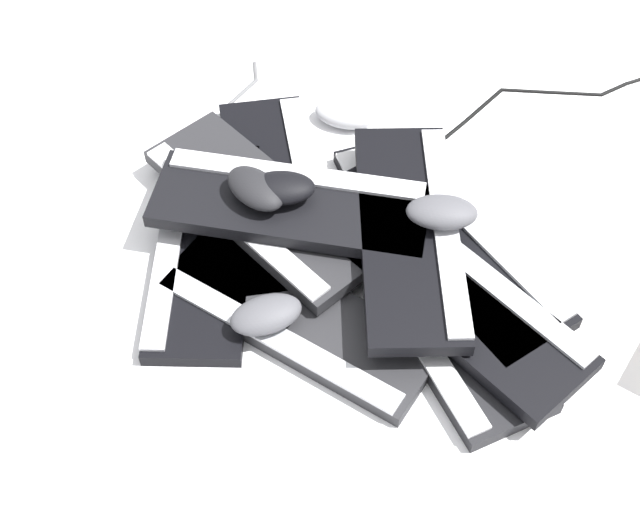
# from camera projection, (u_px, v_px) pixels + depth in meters

# --- Properties ---
(ground_plane) EXTENTS (3.20, 3.20, 0.00)m
(ground_plane) POSITION_uv_depth(u_px,v_px,m) (356.00, 237.00, 1.47)
(ground_plane) COLOR white
(keyboard_0) EXTENTS (0.18, 0.45, 0.03)m
(keyboard_0) POSITION_uv_depth(u_px,v_px,m) (203.00, 246.00, 1.45)
(keyboard_0) COLOR black
(keyboard_0) RESTS_ON ground
(keyboard_1) EXTENTS (0.44, 0.38, 0.03)m
(keyboard_1) POSITION_uv_depth(u_px,v_px,m) (297.00, 318.00, 1.36)
(keyboard_1) COLOR #232326
(keyboard_1) RESTS_ON ground
(keyboard_2) EXTENTS (0.30, 0.46, 0.03)m
(keyboard_2) POSITION_uv_depth(u_px,v_px,m) (438.00, 312.00, 1.37)
(keyboard_2) COLOR black
(keyboard_2) RESTS_ON ground
(keyboard_3) EXTENTS (0.26, 0.46, 0.03)m
(keyboard_3) POSITION_uv_depth(u_px,v_px,m) (419.00, 237.00, 1.46)
(keyboard_3) COLOR black
(keyboard_3) RESTS_ON ground
(keyboard_4) EXTENTS (0.19, 0.45, 0.03)m
(keyboard_4) POSITION_uv_depth(u_px,v_px,m) (276.00, 191.00, 1.52)
(keyboard_4) COLOR black
(keyboard_4) RESTS_ON ground
(keyboard_5) EXTENTS (0.39, 0.44, 0.03)m
(keyboard_5) POSITION_uv_depth(u_px,v_px,m) (259.00, 206.00, 1.46)
(keyboard_5) COLOR #232326
(keyboard_5) RESTS_ON keyboard_4
(keyboard_6) EXTENTS (0.39, 0.44, 0.03)m
(keyboard_6) POSITION_uv_depth(u_px,v_px,m) (457.00, 298.00, 1.35)
(keyboard_6) COLOR black
(keyboard_6) RESTS_ON keyboard_2
(keyboard_7) EXTENTS (0.35, 0.46, 0.03)m
(keyboard_7) POSITION_uv_depth(u_px,v_px,m) (450.00, 248.00, 1.41)
(keyboard_7) COLOR black
(keyboard_7) RESTS_ON keyboard_3
(keyboard_8) EXTENTS (0.46, 0.25, 0.03)m
(keyboard_8) POSITION_uv_depth(u_px,v_px,m) (290.00, 204.00, 1.42)
(keyboard_8) COLOR black
(keyboard_8) RESTS_ON keyboard_5
(keyboard_9) EXTENTS (0.17, 0.45, 0.03)m
(keyboard_9) POSITION_uv_depth(u_px,v_px,m) (411.00, 232.00, 1.39)
(keyboard_9) COLOR black
(keyboard_9) RESTS_ON keyboard_7
(mouse_0) EXTENTS (0.13, 0.10, 0.04)m
(mouse_0) POSITION_uv_depth(u_px,v_px,m) (346.00, 114.00, 1.63)
(mouse_0) COLOR #B7B7BC
(mouse_0) RESTS_ON ground
(mouse_1) EXTENTS (0.12, 0.10, 0.04)m
(mouse_1) POSITION_uv_depth(u_px,v_px,m) (266.00, 315.00, 1.32)
(mouse_1) COLOR #4C4C51
(mouse_1) RESTS_ON keyboard_1
(mouse_2) EXTENTS (0.12, 0.08, 0.04)m
(mouse_2) POSITION_uv_depth(u_px,v_px,m) (442.00, 212.00, 1.36)
(mouse_2) COLOR #4C4C51
(mouse_2) RESTS_ON keyboard_9
(mouse_3) EXTENTS (0.11, 0.07, 0.04)m
(mouse_3) POSITION_uv_depth(u_px,v_px,m) (280.00, 188.00, 1.39)
(mouse_3) COLOR black
(mouse_3) RESTS_ON keyboard_8
(mouse_4) EXTENTS (0.12, 0.13, 0.04)m
(mouse_4) POSITION_uv_depth(u_px,v_px,m) (255.00, 188.00, 1.39)
(mouse_4) COLOR black
(mouse_4) RESTS_ON keyboard_8
(cable_0) EXTENTS (0.63, 0.23, 0.01)m
(cable_0) POSITION_uv_depth(u_px,v_px,m) (581.00, 89.00, 1.69)
(cable_0) COLOR black
(cable_0) RESTS_ON ground
(cable_1) EXTENTS (0.40, 0.47, 0.01)m
(cable_1) POSITION_uv_depth(u_px,v_px,m) (283.00, 171.00, 1.56)
(cable_1) COLOR #59595B
(cable_1) RESTS_ON ground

